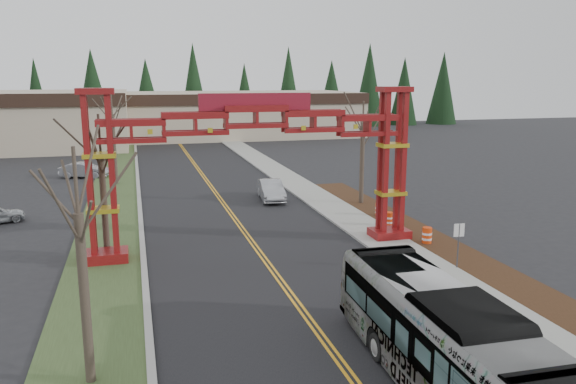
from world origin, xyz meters
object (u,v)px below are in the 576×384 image
object	(u,v)px
bare_tree_median_far	(112,117)
street_sign	(459,237)
gateway_arch	(256,143)
barrel_mid	(389,220)
barrel_south	(427,236)
parked_car_far_a	(84,170)
bare_tree_median_near	(78,215)
barrel_north	(379,210)
silver_sedan	(271,190)
transit_bus	(445,343)
bare_tree_right_far	(363,132)
bare_tree_median_mid	(101,158)
retail_building_east	(236,114)

from	to	relation	value
bare_tree_median_far	street_sign	bearing A→B (deg)	-59.16
gateway_arch	street_sign	bearing A→B (deg)	-33.76
barrel_mid	bare_tree_median_far	bearing A→B (deg)	130.72
barrel_south	barrel_mid	distance (m)	4.09
gateway_arch	barrel_south	bearing A→B (deg)	-9.86
parked_car_far_a	bare_tree_median_near	bearing A→B (deg)	-158.79
parked_car_far_a	barrel_north	bearing A→B (deg)	-119.38
silver_sedan	barrel_south	distance (m)	15.08
transit_bus	street_sign	bearing A→B (deg)	57.88
bare_tree_right_far	barrel_north	bearing A→B (deg)	-94.91
bare_tree_median_mid	barrel_south	xyz separation A→B (m)	(17.55, -2.77, -4.80)
barrel_north	street_sign	bearing A→B (deg)	-94.15
retail_building_east	bare_tree_right_far	xyz separation A→B (m)	(0.00, -52.86, 1.93)
gateway_arch	parked_car_far_a	bearing A→B (deg)	112.46
parked_car_far_a	barrel_mid	bearing A→B (deg)	-123.45
transit_bus	bare_tree_median_mid	bearing A→B (deg)	123.86
bare_tree_right_far	barrel_north	world-z (taller)	bare_tree_right_far
gateway_arch	bare_tree_right_far	size ratio (longest dim) A/B	2.36
parked_car_far_a	bare_tree_right_far	world-z (taller)	bare_tree_right_far
bare_tree_median_far	bare_tree_right_far	size ratio (longest dim) A/B	1.06
bare_tree_median_far	barrel_north	world-z (taller)	bare_tree_median_far
bare_tree_right_far	silver_sedan	bearing A→B (deg)	152.92
silver_sedan	barrel_mid	size ratio (longest dim) A/B	4.85
silver_sedan	bare_tree_median_near	distance (m)	27.53
barrel_north	silver_sedan	bearing A→B (deg)	129.28
transit_bus	barrel_north	xyz separation A→B (m)	(7.27, 20.61, -1.13)
bare_tree_median_mid	retail_building_east	bearing A→B (deg)	73.52
retail_building_east	bare_tree_median_far	bearing A→B (deg)	-114.42
barrel_mid	bare_tree_right_far	bearing A→B (deg)	82.62
silver_sedan	barrel_mid	world-z (taller)	silver_sedan
bare_tree_right_far	barrel_north	size ratio (longest dim) A/B	8.07
barrel_mid	retail_building_east	bearing A→B (deg)	89.17
bare_tree_median_near	bare_tree_median_mid	world-z (taller)	bare_tree_median_mid
gateway_arch	barrel_north	world-z (taller)	gateway_arch
transit_bus	street_sign	size ratio (longest dim) A/B	4.83
retail_building_east	transit_bus	bearing A→B (deg)	-95.61
bare_tree_median_near	barrel_south	bearing A→B (deg)	30.91
barrel_north	retail_building_east	bearing A→B (deg)	89.65
barrel_south	barrel_mid	xyz separation A→B (m)	(-0.42, 4.07, -0.02)
gateway_arch	barrel_south	world-z (taller)	gateway_arch
barrel_mid	silver_sedan	bearing A→B (deg)	118.48
bare_tree_median_far	bare_tree_right_far	distance (m)	22.34
street_sign	retail_building_east	bearing A→B (deg)	89.04
retail_building_east	barrel_north	size ratio (longest dim) A/B	39.78
transit_bus	bare_tree_median_near	size ratio (longest dim) A/B	1.54
bare_tree_median_mid	bare_tree_right_far	world-z (taller)	bare_tree_right_far
street_sign	barrel_north	bearing A→B (deg)	85.85
bare_tree_median_mid	barrel_south	distance (m)	18.41
bare_tree_right_far	barrel_south	distance (m)	11.84
bare_tree_median_near	bare_tree_median_mid	xyz separation A→B (m)	(0.00, 13.28, -0.13)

